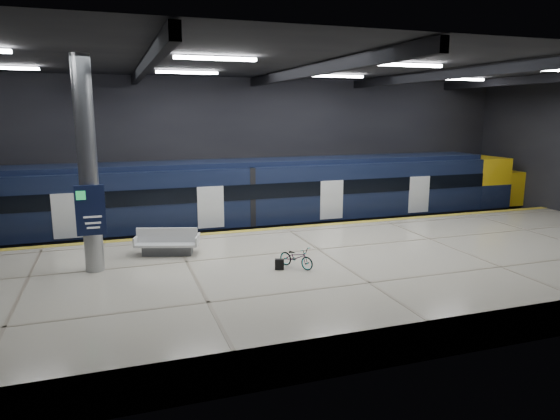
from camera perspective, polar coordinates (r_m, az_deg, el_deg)
name	(u,v)px	position (r m, az deg, el deg)	size (l,w,h in m)	color
ground	(308,269)	(20.33, 3.25, -6.75)	(30.00, 30.00, 0.00)	black
room_shell	(310,126)	(19.36, 3.43, 9.58)	(30.10, 16.10, 8.05)	black
platform	(335,275)	(17.99, 6.27, -7.38)	(30.00, 11.00, 1.10)	beige
safety_strip	(286,228)	(22.52, 0.66, -2.04)	(30.00, 0.40, 0.01)	gold
rails	(268,236)	(25.30, -1.42, -2.95)	(30.00, 1.52, 0.16)	gray
train	(298,195)	(25.42, 2.13, 1.67)	(29.40, 2.84, 3.79)	black
bench	(168,245)	(18.75, -12.73, -3.94)	(2.46, 1.58, 1.01)	#595B60
bicycle	(296,257)	(16.79, 1.88, -5.42)	(0.48, 1.37, 0.72)	#99999E
pannier_bag	(279,264)	(16.65, -0.06, -6.22)	(0.30, 0.18, 0.35)	black
info_column	(88,169)	(17.00, -21.09, 4.38)	(0.90, 0.78, 6.90)	#9EA0A5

